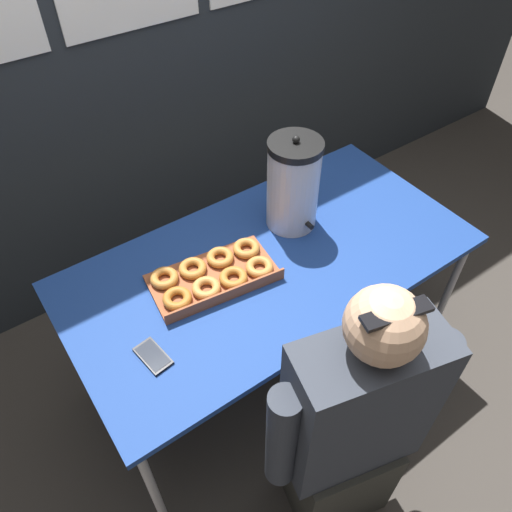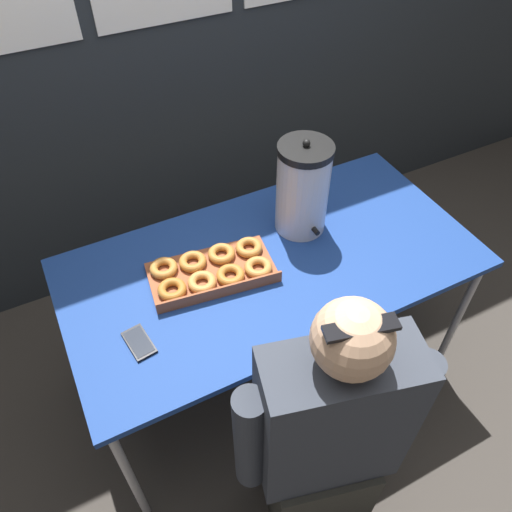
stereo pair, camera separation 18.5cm
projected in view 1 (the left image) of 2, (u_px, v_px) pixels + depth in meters
ground_plane at (267, 366)px, 2.48m from camera, size 12.00×12.00×0.00m
back_wall at (132, 32)px, 2.12m from camera, size 6.00×0.11×2.61m
folding_table at (271, 267)px, 1.96m from camera, size 1.59×0.82×0.78m
donut_box at (214, 275)px, 1.84m from camera, size 0.49×0.30×0.05m
coffee_urn at (293, 184)px, 1.94m from camera, size 0.21×0.24×0.41m
cell_phone at (153, 356)px, 1.62m from camera, size 0.09×0.14×0.01m
person_seated at (352, 429)px, 1.63m from camera, size 0.59×0.33×1.28m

